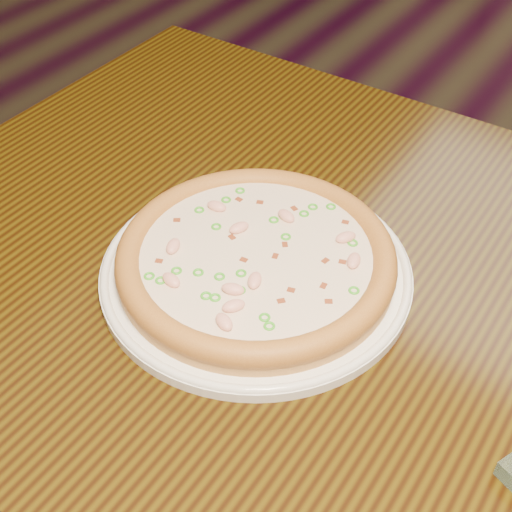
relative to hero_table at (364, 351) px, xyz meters
The scene contains 4 objects.
ground 0.74m from the hero_table, 112.38° to the left, with size 9.00×9.00×0.00m, color black.
hero_table is the anchor object (origin of this frame).
plate 0.17m from the hero_table, 157.38° to the right, with size 0.34×0.34×0.02m.
pizza 0.18m from the hero_table, 157.32° to the right, with size 0.31×0.31×0.03m.
Camera 1 is at (0.33, -0.85, 1.30)m, focal length 50.00 mm.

